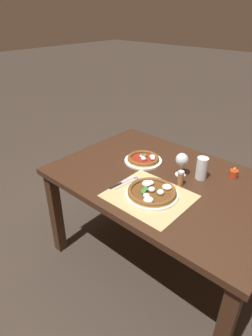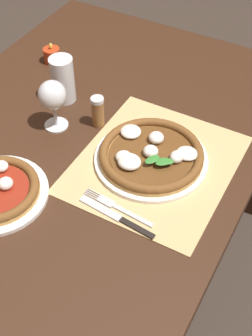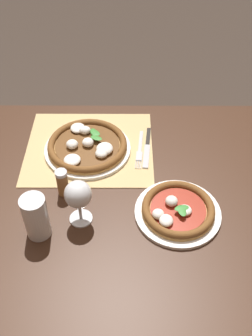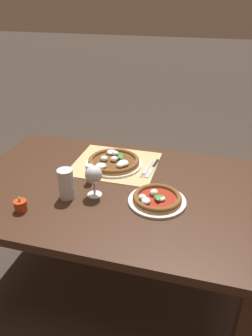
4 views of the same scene
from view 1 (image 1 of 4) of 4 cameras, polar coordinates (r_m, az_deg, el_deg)
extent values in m
plane|color=#382D26|center=(2.29, 6.73, -17.97)|extent=(24.00, 24.00, 0.00)
cube|color=#382114|center=(1.82, 8.05, -2.57)|extent=(1.44, 0.98, 0.04)
cube|color=#382114|center=(2.19, -14.02, -8.98)|extent=(0.07, 0.07, 0.70)
cube|color=#382114|center=(1.61, 19.18, -29.06)|extent=(0.07, 0.07, 0.70)
cube|color=#382114|center=(2.65, 1.04, -0.52)|extent=(0.07, 0.07, 0.70)
cube|color=tan|center=(1.63, 4.75, -5.69)|extent=(0.45, 0.40, 0.00)
cylinder|color=white|center=(1.64, 5.25, -5.30)|extent=(0.31, 0.31, 0.01)
cylinder|color=tan|center=(1.63, 5.27, -4.98)|extent=(0.28, 0.28, 0.01)
torus|color=brown|center=(1.63, 5.28, -4.70)|extent=(0.28, 0.28, 0.02)
cylinder|color=brown|center=(1.63, 5.28, -4.79)|extent=(0.23, 0.23, 0.00)
ellipsoid|color=silver|center=(1.62, 5.24, -4.34)|extent=(0.04, 0.04, 0.03)
ellipsoid|color=silver|center=(1.55, 4.58, -6.45)|extent=(0.05, 0.06, 0.02)
ellipsoid|color=silver|center=(1.67, 4.26, -3.14)|extent=(0.06, 0.06, 0.03)
ellipsoid|color=silver|center=(1.60, 7.03, -4.90)|extent=(0.04, 0.04, 0.03)
ellipsoid|color=silver|center=(1.57, 4.17, -5.65)|extent=(0.04, 0.04, 0.03)
ellipsoid|color=silver|center=(1.68, 4.98, -2.99)|extent=(0.04, 0.04, 0.03)
ellipsoid|color=silver|center=(1.66, 8.33, -3.80)|extent=(0.06, 0.06, 0.02)
ellipsoid|color=#337A2D|center=(1.67, 4.37, -2.96)|extent=(0.04, 0.05, 0.00)
ellipsoid|color=#337A2D|center=(1.62, 4.02, -4.10)|extent=(0.05, 0.04, 0.00)
ellipsoid|color=#337A2D|center=(1.59, 3.61, -4.74)|extent=(0.04, 0.05, 0.00)
ellipsoid|color=#337A2D|center=(1.60, 3.52, -4.63)|extent=(0.05, 0.05, 0.00)
cylinder|color=white|center=(1.99, 3.50, 1.50)|extent=(0.26, 0.26, 0.01)
cylinder|color=tan|center=(1.98, 3.51, 1.78)|extent=(0.22, 0.22, 0.01)
torus|color=brown|center=(1.98, 3.52, 2.03)|extent=(0.22, 0.22, 0.02)
cylinder|color=maroon|center=(1.98, 3.52, 1.95)|extent=(0.17, 0.17, 0.00)
ellipsoid|color=silver|center=(1.96, 5.49, 1.96)|extent=(0.04, 0.04, 0.03)
ellipsoid|color=silver|center=(1.99, 3.34, 2.46)|extent=(0.04, 0.04, 0.02)
ellipsoid|color=silver|center=(1.95, 3.61, 1.92)|extent=(0.04, 0.04, 0.03)
ellipsoid|color=silver|center=(1.99, 5.38, 2.36)|extent=(0.04, 0.04, 0.02)
ellipsoid|color=#337A2D|center=(1.98, 3.57, 2.61)|extent=(0.05, 0.03, 0.00)
ellipsoid|color=#337A2D|center=(1.99, 3.76, 2.69)|extent=(0.03, 0.05, 0.00)
cylinder|color=silver|center=(1.86, 10.97, -1.28)|extent=(0.07, 0.07, 0.00)
cylinder|color=silver|center=(1.84, 11.07, -0.35)|extent=(0.01, 0.01, 0.06)
ellipsoid|color=silver|center=(1.81, 11.30, 1.71)|extent=(0.08, 0.08, 0.08)
ellipsoid|color=#C17019|center=(1.81, 11.27, 1.42)|extent=(0.07, 0.07, 0.05)
cylinder|color=silver|center=(1.82, 15.14, -0.05)|extent=(0.07, 0.07, 0.15)
cylinder|color=black|center=(1.83, 15.08, -0.44)|extent=(0.07, 0.07, 0.12)
cylinder|color=silver|center=(1.80, 15.35, 1.38)|extent=(0.07, 0.07, 0.02)
cube|color=#B7B7BC|center=(1.71, -0.79, -3.61)|extent=(0.02, 0.12, 0.00)
cube|color=#B7B7BC|center=(1.76, 1.14, -2.62)|extent=(0.03, 0.05, 0.00)
cylinder|color=#B7B7BC|center=(1.78, 2.33, -2.23)|extent=(0.01, 0.04, 0.00)
cylinder|color=#B7B7BC|center=(1.78, 2.19, -2.16)|extent=(0.01, 0.04, 0.00)
cylinder|color=#B7B7BC|center=(1.78, 2.06, -2.08)|extent=(0.01, 0.04, 0.00)
cylinder|color=#B7B7BC|center=(1.79, 1.92, -2.01)|extent=(0.01, 0.04, 0.00)
cube|color=black|center=(1.71, -2.12, -3.62)|extent=(0.02, 0.10, 0.01)
cube|color=#B7B7BC|center=(1.77, 0.52, -2.33)|extent=(0.03, 0.12, 0.00)
cylinder|color=#B23819|center=(1.92, 21.03, -1.10)|extent=(0.06, 0.06, 0.05)
cylinder|color=silver|center=(1.92, 20.99, -1.29)|extent=(0.04, 0.04, 0.03)
ellipsoid|color=#F9C64C|center=(1.90, 21.21, -0.19)|extent=(0.01, 0.01, 0.02)
cylinder|color=brown|center=(1.74, 11.01, -2.22)|extent=(0.04, 0.04, 0.08)
cylinder|color=#BCBCC1|center=(1.71, 11.17, -0.84)|extent=(0.04, 0.04, 0.01)
camera|label=2|loc=(1.75, -26.46, 25.89)|focal=50.00mm
camera|label=3|loc=(2.33, 21.26, 28.16)|focal=42.00mm
camera|label=4|loc=(2.90, 17.91, 26.78)|focal=35.00mm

